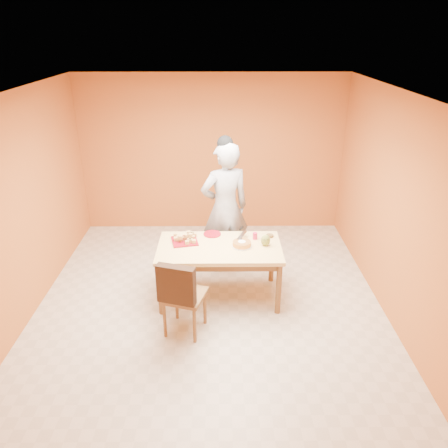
{
  "coord_description": "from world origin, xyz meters",
  "views": [
    {
      "loc": [
        0.15,
        -4.81,
        3.35
      ],
      "look_at": [
        0.19,
        0.3,
        1.04
      ],
      "focal_mm": 35.0,
      "sensor_mm": 36.0,
      "label": 1
    }
  ],
  "objects_px": {
    "dining_table": "(219,253)",
    "person": "(225,208)",
    "dining_chair": "(184,294)",
    "pastry_platter": "(185,241)",
    "egg_ornament": "(266,240)",
    "magenta_glass": "(255,236)",
    "checker_tin": "(270,236)",
    "red_dinner_plate": "(212,234)",
    "sponge_cake": "(242,244)"
  },
  "relations": [
    {
      "from": "red_dinner_plate",
      "to": "sponge_cake",
      "type": "height_order",
      "value": "sponge_cake"
    },
    {
      "from": "dining_table",
      "to": "magenta_glass",
      "type": "height_order",
      "value": "magenta_glass"
    },
    {
      "from": "sponge_cake",
      "to": "checker_tin",
      "type": "height_order",
      "value": "sponge_cake"
    },
    {
      "from": "magenta_glass",
      "to": "sponge_cake",
      "type": "bearing_deg",
      "value": -130.99
    },
    {
      "from": "dining_table",
      "to": "checker_tin",
      "type": "relative_size",
      "value": 16.23
    },
    {
      "from": "dining_table",
      "to": "person",
      "type": "height_order",
      "value": "person"
    },
    {
      "from": "person",
      "to": "sponge_cake",
      "type": "relative_size",
      "value": 8.14
    },
    {
      "from": "checker_tin",
      "to": "person",
      "type": "bearing_deg",
      "value": 140.64
    },
    {
      "from": "egg_ornament",
      "to": "checker_tin",
      "type": "bearing_deg",
      "value": 66.27
    },
    {
      "from": "dining_table",
      "to": "dining_chair",
      "type": "bearing_deg",
      "value": -118.66
    },
    {
      "from": "person",
      "to": "egg_ornament",
      "type": "xyz_separation_m",
      "value": [
        0.52,
        -0.75,
        -0.14
      ]
    },
    {
      "from": "sponge_cake",
      "to": "egg_ornament",
      "type": "height_order",
      "value": "egg_ornament"
    },
    {
      "from": "person",
      "to": "checker_tin",
      "type": "distance_m",
      "value": 0.8
    },
    {
      "from": "person",
      "to": "dining_table",
      "type": "bearing_deg",
      "value": 65.34
    },
    {
      "from": "dining_table",
      "to": "red_dinner_plate",
      "type": "distance_m",
      "value": 0.38
    },
    {
      "from": "sponge_cake",
      "to": "checker_tin",
      "type": "xyz_separation_m",
      "value": [
        0.39,
        0.28,
        -0.02
      ]
    },
    {
      "from": "magenta_glass",
      "to": "checker_tin",
      "type": "bearing_deg",
      "value": 17.92
    },
    {
      "from": "dining_table",
      "to": "checker_tin",
      "type": "distance_m",
      "value": 0.74
    },
    {
      "from": "dining_chair",
      "to": "pastry_platter",
      "type": "height_order",
      "value": "dining_chair"
    },
    {
      "from": "dining_table",
      "to": "sponge_cake",
      "type": "xyz_separation_m",
      "value": [
        0.29,
        -0.01,
        0.13
      ]
    },
    {
      "from": "magenta_glass",
      "to": "egg_ornament",
      "type": "bearing_deg",
      "value": -57.97
    },
    {
      "from": "person",
      "to": "sponge_cake",
      "type": "xyz_separation_m",
      "value": [
        0.21,
        -0.77,
        -0.17
      ]
    },
    {
      "from": "red_dinner_plate",
      "to": "checker_tin",
      "type": "bearing_deg",
      "value": -5.64
    },
    {
      "from": "dining_chair",
      "to": "magenta_glass",
      "type": "xyz_separation_m",
      "value": [
        0.88,
        0.96,
        0.29
      ]
    },
    {
      "from": "sponge_cake",
      "to": "dining_table",
      "type": "bearing_deg",
      "value": 178.56
    },
    {
      "from": "dining_chair",
      "to": "egg_ornament",
      "type": "relative_size",
      "value": 6.56
    },
    {
      "from": "person",
      "to": "red_dinner_plate",
      "type": "relative_size",
      "value": 8.12
    },
    {
      "from": "dining_chair",
      "to": "pastry_platter",
      "type": "bearing_deg",
      "value": 110.09
    },
    {
      "from": "pastry_platter",
      "to": "red_dinner_plate",
      "type": "bearing_deg",
      "value": 30.68
    },
    {
      "from": "pastry_platter",
      "to": "red_dinner_plate",
      "type": "relative_size",
      "value": 1.36
    },
    {
      "from": "sponge_cake",
      "to": "magenta_glass",
      "type": "bearing_deg",
      "value": 49.01
    },
    {
      "from": "dining_table",
      "to": "red_dinner_plate",
      "type": "xyz_separation_m",
      "value": [
        -0.1,
        0.35,
        0.1
      ]
    },
    {
      "from": "dining_chair",
      "to": "checker_tin",
      "type": "distance_m",
      "value": 1.52
    },
    {
      "from": "pastry_platter",
      "to": "red_dinner_plate",
      "type": "distance_m",
      "value": 0.42
    },
    {
      "from": "magenta_glass",
      "to": "dining_table",
      "type": "bearing_deg",
      "value": -156.48
    },
    {
      "from": "sponge_cake",
      "to": "checker_tin",
      "type": "distance_m",
      "value": 0.48
    },
    {
      "from": "person",
      "to": "sponge_cake",
      "type": "distance_m",
      "value": 0.82
    },
    {
      "from": "sponge_cake",
      "to": "magenta_glass",
      "type": "relative_size",
      "value": 2.64
    },
    {
      "from": "dining_chair",
      "to": "checker_tin",
      "type": "bearing_deg",
      "value": 59.99
    },
    {
      "from": "sponge_cake",
      "to": "magenta_glass",
      "type": "distance_m",
      "value": 0.28
    },
    {
      "from": "person",
      "to": "sponge_cake",
      "type": "height_order",
      "value": "person"
    },
    {
      "from": "dining_chair",
      "to": "person",
      "type": "bearing_deg",
      "value": 88.91
    },
    {
      "from": "dining_chair",
      "to": "sponge_cake",
      "type": "bearing_deg",
      "value": 63.54
    },
    {
      "from": "dining_chair",
      "to": "egg_ornament",
      "type": "xyz_separation_m",
      "value": [
        1.01,
        0.76,
        0.32
      ]
    },
    {
      "from": "pastry_platter",
      "to": "egg_ornament",
      "type": "xyz_separation_m",
      "value": [
        1.06,
        -0.12,
        0.07
      ]
    },
    {
      "from": "dining_chair",
      "to": "person",
      "type": "relative_size",
      "value": 0.51
    },
    {
      "from": "egg_ornament",
      "to": "magenta_glass",
      "type": "xyz_separation_m",
      "value": [
        -0.12,
        0.19,
        -0.03
      ]
    },
    {
      "from": "magenta_glass",
      "to": "checker_tin",
      "type": "distance_m",
      "value": 0.22
    },
    {
      "from": "dining_chair",
      "to": "red_dinner_plate",
      "type": "relative_size",
      "value": 4.17
    },
    {
      "from": "pastry_platter",
      "to": "egg_ornament",
      "type": "distance_m",
      "value": 1.07
    }
  ]
}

